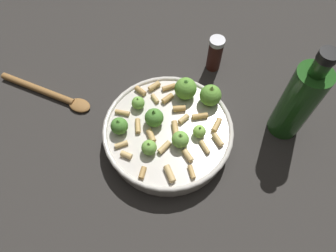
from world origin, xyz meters
name	(u,v)px	position (x,y,z in m)	size (l,w,h in m)	color
ground_plane	(168,139)	(0.00, 0.00, 0.00)	(2.40, 2.40, 0.00)	#2D2B28
cooking_pan	(169,130)	(0.00, 0.00, 0.03)	(0.27, 0.27, 0.10)	beige
pepper_shaker	(215,54)	(0.23, 0.05, 0.05)	(0.04, 0.04, 0.09)	#33140F
olive_oil_bottle	(298,101)	(0.19, -0.17, 0.10)	(0.07, 0.07, 0.23)	#1E4C19
wooden_spoon	(50,94)	(-0.09, 0.29, 0.01)	(0.10, 0.24, 0.02)	olive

